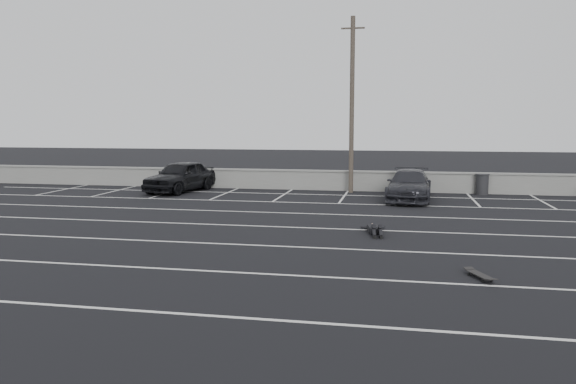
% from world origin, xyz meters
% --- Properties ---
extents(ground, '(120.00, 120.00, 0.00)m').
position_xyz_m(ground, '(0.00, 0.00, 0.00)').
color(ground, black).
rests_on(ground, ground).
extents(seawall, '(50.00, 0.45, 1.06)m').
position_xyz_m(seawall, '(0.00, 14.00, 0.55)').
color(seawall, gray).
rests_on(seawall, ground).
extents(stall_lines, '(36.00, 20.05, 0.01)m').
position_xyz_m(stall_lines, '(-0.08, 4.41, 0.00)').
color(stall_lines, silver).
rests_on(stall_lines, ground).
extents(car_left, '(2.85, 5.01, 1.61)m').
position_xyz_m(car_left, '(-7.54, 11.91, 0.80)').
color(car_left, black).
rests_on(car_left, ground).
extents(car_right, '(2.25, 4.91, 1.39)m').
position_xyz_m(car_right, '(4.06, 10.78, 0.70)').
color(car_right, '#24252A').
rests_on(car_right, ground).
extents(utility_pole, '(1.17, 0.23, 8.80)m').
position_xyz_m(utility_pole, '(1.19, 13.20, 4.46)').
color(utility_pole, '#4C4238').
rests_on(utility_pole, ground).
extents(trash_bin, '(0.88, 0.88, 1.03)m').
position_xyz_m(trash_bin, '(7.67, 13.60, 0.52)').
color(trash_bin, '#252527').
rests_on(trash_bin, ground).
extents(person, '(1.47, 2.35, 0.42)m').
position_xyz_m(person, '(2.81, 2.65, 0.21)').
color(person, black).
rests_on(person, ground).
extents(skateboard, '(0.56, 0.91, 0.11)m').
position_xyz_m(skateboard, '(5.40, -2.45, 0.08)').
color(skateboard, black).
rests_on(skateboard, ground).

